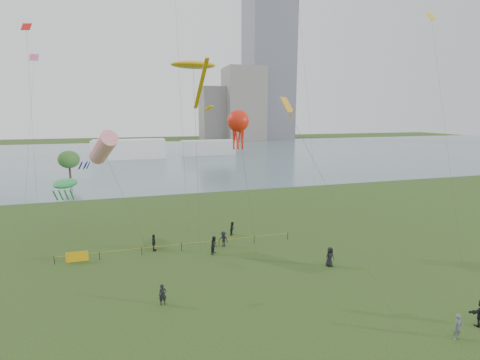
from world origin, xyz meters
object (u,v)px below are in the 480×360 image
object	(u,v)px
fence	(120,252)
kite_stingray	(194,66)
kite_flyer	(458,327)
kite_octopus	(238,122)

from	to	relation	value
fence	kite_stingray	world-z (taller)	kite_stingray
fence	kite_flyer	size ratio (longest dim) A/B	14.21
kite_stingray	fence	bearing A→B (deg)	-178.65
kite_flyer	fence	bearing A→B (deg)	133.96
kite_stingray	kite_octopus	xyz separation A→B (m)	(4.00, -2.84, -5.67)
kite_stingray	kite_flyer	bearing A→B (deg)	-77.22
kite_flyer	kite_stingray	bearing A→B (deg)	116.62
kite_octopus	kite_flyer	bearing A→B (deg)	-59.69
fence	kite_stingray	xyz separation A→B (m)	(8.27, 2.82, 18.41)
kite_flyer	kite_octopus	bearing A→B (deg)	111.18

